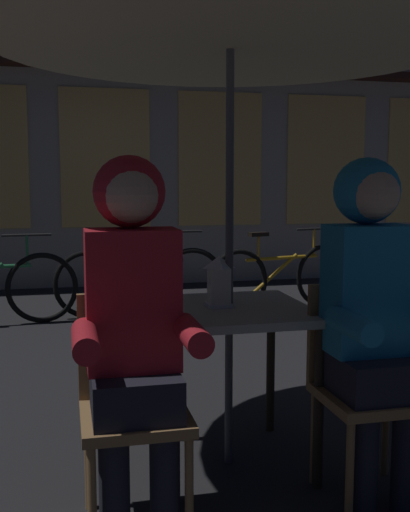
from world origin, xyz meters
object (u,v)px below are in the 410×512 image
(patio_umbrella, at_px, (231,4))
(bicycle_fourth, at_px, (282,277))
(bicycle_third, at_px, (141,281))
(person_left_hooded, at_px, (133,307))
(cafe_table, at_px, (229,328))
(chair_left, at_px, (133,395))
(chair_right, at_px, (363,378))
(person_right_hooded, at_px, (372,296))
(lantern, at_px, (219,280))

(patio_umbrella, height_order, bicycle_fourth, patio_umbrella)
(patio_umbrella, distance_m, bicycle_third, 3.67)
(person_left_hooded, relative_size, bicycle_fourth, 0.85)
(cafe_table, bearing_deg, chair_left, -142.45)
(bicycle_fourth, bearing_deg, chair_right, -104.79)
(patio_umbrella, distance_m, person_left_hooded, 1.37)
(chair_left, bearing_deg, person_right_hooded, -3.39)
(chair_right, relative_size, person_right_hooded, 0.62)
(person_left_hooded, xyz_separation_m, bicycle_fourth, (1.89, 3.59, -0.50))
(person_left_hooded, relative_size, person_right_hooded, 1.00)
(lantern, xyz_separation_m, bicycle_fourth, (1.46, 3.16, -0.51))
(cafe_table, xyz_separation_m, bicycle_third, (-0.01, 3.25, -0.29))
(bicycle_third, bearing_deg, lantern, -90.55)
(chair_left, xyz_separation_m, chair_right, (0.96, 0.00, 0.00))
(person_left_hooded, bearing_deg, lantern, 45.11)
(person_right_hooded, bearing_deg, chair_right, 90.00)
(patio_umbrella, bearing_deg, chair_left, -142.45)
(cafe_table, relative_size, bicycle_third, 0.44)
(person_right_hooded, xyz_separation_m, bicycle_third, (-0.49, 3.68, -0.50))
(patio_umbrella, bearing_deg, lantern, 166.52)
(cafe_table, height_order, bicycle_third, bicycle_third)
(patio_umbrella, xyz_separation_m, chair_right, (0.48, -0.37, -1.57))
(patio_umbrella, height_order, lantern, patio_umbrella)
(cafe_table, height_order, person_left_hooded, person_left_hooded)
(bicycle_third, bearing_deg, bicycle_fourth, -3.42)
(lantern, height_order, chair_left, lantern)
(bicycle_fourth, bearing_deg, person_left_hooded, -117.79)
(chair_left, bearing_deg, patio_umbrella, 37.55)
(cafe_table, bearing_deg, person_right_hooded, -41.57)
(person_left_hooded, bearing_deg, chair_left, 90.00)
(lantern, xyz_separation_m, person_left_hooded, (-0.43, -0.44, -0.01))
(cafe_table, xyz_separation_m, lantern, (-0.05, 0.01, 0.22))
(person_right_hooded, relative_size, bicycle_third, 0.83)
(chair_right, height_order, bicycle_fourth, chair_right)
(lantern, relative_size, person_right_hooded, 0.17)
(lantern, height_order, chair_right, lantern)
(lantern, bearing_deg, bicycle_fourth, 65.19)
(cafe_table, bearing_deg, bicycle_fourth, 65.95)
(chair_right, bearing_deg, cafe_table, 142.45)
(chair_left, distance_m, person_left_hooded, 0.36)
(lantern, relative_size, chair_right, 0.27)
(person_left_hooded, bearing_deg, patio_umbrella, 41.57)
(lantern, relative_size, bicycle_fourth, 0.14)
(bicycle_fourth, bearing_deg, chair_left, -118.17)
(chair_left, distance_m, chair_right, 0.96)
(chair_right, bearing_deg, bicycle_fourth, 75.21)
(cafe_table, distance_m, lantern, 0.23)
(patio_umbrella, relative_size, person_left_hooded, 1.65)
(patio_umbrella, bearing_deg, person_left_hooded, -138.43)
(chair_right, bearing_deg, bicycle_third, 97.77)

